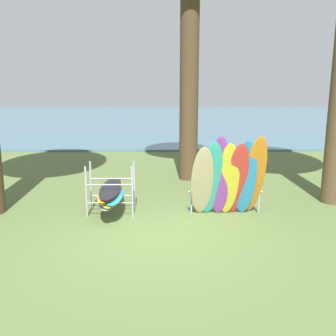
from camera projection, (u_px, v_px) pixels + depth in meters
ground_plane at (157, 237)px, 7.87m from camera, size 80.00×80.00×0.00m
lake_water at (162, 119)px, 35.60m from camera, size 80.00×36.00×0.10m
leaning_board_pile at (228, 179)px, 8.84m from camera, size 1.83×0.93×2.03m
board_storage_rack at (111, 192)px, 9.28m from camera, size 1.15×2.13×1.25m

